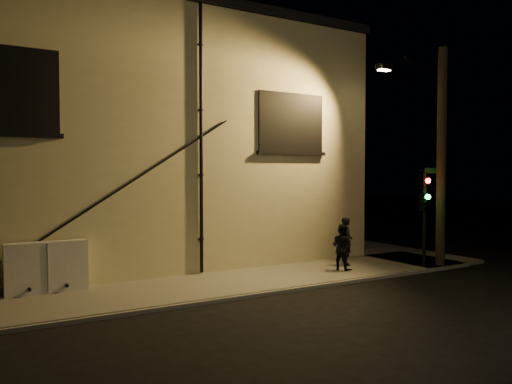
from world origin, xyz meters
TOP-DOWN VIEW (x-y plane):
  - ground at (0.00, 0.00)m, footprint 90.00×90.00m
  - sidewalk at (1.22, 4.39)m, footprint 21.00×16.00m
  - building at (-3.00, 8.99)m, footprint 16.20×12.23m
  - utility_cabinet at (-6.31, 2.70)m, footprint 2.04×0.34m
  - pedestrian_a at (3.07, 1.77)m, footprint 0.62×0.71m
  - pedestrian_b at (2.39, 1.21)m, footprint 0.75×0.85m
  - traffic_signal at (5.00, 0.19)m, footprint 1.25×1.95m
  - streetlamp_pole at (5.74, 0.21)m, footprint 2.03×1.40m

SIDE VIEW (x-z plane):
  - ground at x=0.00m, z-range 0.00..0.00m
  - sidewalk at x=1.22m, z-range 0.00..0.12m
  - utility_cabinet at x=-6.31m, z-range 0.12..1.46m
  - pedestrian_b at x=2.39m, z-range 0.12..1.61m
  - pedestrian_a at x=3.07m, z-range 0.12..1.76m
  - traffic_signal at x=5.00m, z-range 0.69..4.00m
  - streetlamp_pole at x=5.74m, z-range 0.21..7.68m
  - building at x=-3.00m, z-range 0.00..8.80m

